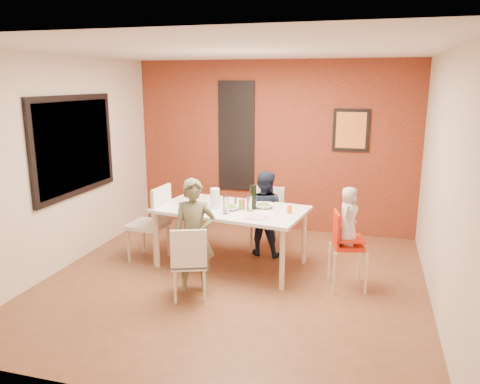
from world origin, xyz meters
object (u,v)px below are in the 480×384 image
(dining_table, at_px, (231,213))
(chair_near, at_px, (189,259))
(wine_bottle, at_px, (253,197))
(child_near, at_px, (194,236))
(child_far, at_px, (264,213))
(chair_far, at_px, (268,215))
(chair_left, at_px, (154,219))
(paper_towel_roll, at_px, (215,198))
(toddler, at_px, (348,216))
(high_chair, at_px, (345,243))

(dining_table, bearing_deg, chair_near, -98.04)
(wine_bottle, bearing_deg, chair_near, -111.96)
(child_near, bearing_deg, child_far, 53.00)
(chair_near, xyz_separation_m, child_near, (-0.03, 0.23, 0.19))
(chair_near, xyz_separation_m, wine_bottle, (0.44, 1.10, 0.47))
(wine_bottle, bearing_deg, child_near, -118.41)
(child_far, bearing_deg, chair_far, -85.83)
(chair_left, height_order, paper_towel_roll, paper_towel_roll)
(child_near, height_order, child_far, child_near)
(chair_near, height_order, chair_left, chair_left)
(child_far, bearing_deg, paper_towel_roll, 55.02)
(toddler, bearing_deg, wine_bottle, 89.47)
(chair_far, xyz_separation_m, high_chair, (1.14, -1.06, 0.05))
(chair_near, height_order, wine_bottle, wine_bottle)
(dining_table, height_order, child_near, child_near)
(child_near, xyz_separation_m, child_far, (0.50, 1.36, -0.07))
(wine_bottle, bearing_deg, chair_left, -174.67)
(chair_far, bearing_deg, chair_near, -101.41)
(child_far, bearing_deg, chair_near, 78.74)
(chair_near, bearing_deg, child_far, -127.05)
(chair_far, height_order, child_near, child_near)
(chair_left, bearing_deg, child_far, 117.84)
(chair_far, xyz_separation_m, child_near, (-0.50, -1.60, 0.16))
(chair_left, bearing_deg, dining_table, 99.09)
(chair_near, relative_size, chair_far, 0.94)
(child_near, xyz_separation_m, paper_towel_roll, (-0.01, 0.76, 0.25))
(child_near, height_order, toddler, child_near)
(high_chair, relative_size, wine_bottle, 2.98)
(chair_left, height_order, wine_bottle, wine_bottle)
(chair_near, bearing_deg, chair_far, -125.11)
(chair_near, distance_m, chair_left, 1.32)
(chair_far, bearing_deg, high_chair, -39.63)
(chair_left, relative_size, high_chair, 1.12)
(chair_near, bearing_deg, paper_towel_roll, -108.52)
(dining_table, bearing_deg, child_far, 58.28)
(chair_near, height_order, child_near, child_near)
(wine_bottle, distance_m, paper_towel_roll, 0.49)
(chair_near, relative_size, wine_bottle, 2.72)
(chair_left, bearing_deg, chair_far, 125.55)
(chair_left, relative_size, child_near, 0.78)
(wine_bottle, bearing_deg, paper_towel_roll, -167.79)
(chair_far, xyz_separation_m, wine_bottle, (-0.03, -0.74, 0.44))
(child_near, bearing_deg, toddler, 1.39)
(child_near, relative_size, wine_bottle, 4.27)
(chair_left, bearing_deg, wine_bottle, 98.71)
(high_chair, height_order, child_far, child_far)
(chair_near, bearing_deg, high_chair, -175.08)
(paper_towel_roll, bearing_deg, child_far, 49.80)
(child_near, distance_m, paper_towel_roll, 0.80)
(chair_far, relative_size, wine_bottle, 2.90)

